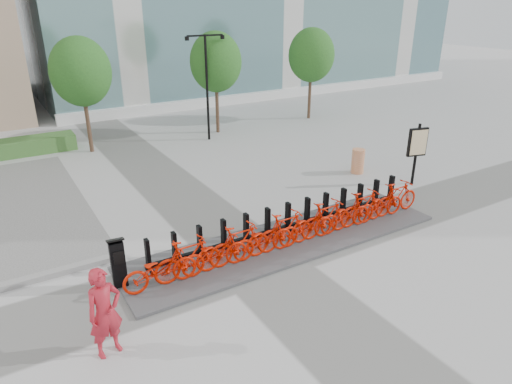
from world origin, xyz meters
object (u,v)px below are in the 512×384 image
worker_red (105,313)px  map_sign (417,145)px  bike_0 (160,269)px  construction_barrel (358,161)px  kiosk (118,262)px

worker_red → map_sign: 12.61m
bike_0 → map_sign: bearing=-81.3°
bike_0 → worker_red: bearing=133.0°
map_sign → worker_red: bearing=-150.6°
map_sign → bike_0: bearing=-156.4°
worker_red → construction_barrel: 12.37m
worker_red → map_sign: (12.20, 3.13, 0.59)m
bike_0 → map_sign: 10.74m
construction_barrel → bike_0: bearing=-159.5°
worker_red → map_sign: size_ratio=0.81×
kiosk → worker_red: bearing=-104.5°
construction_barrel → map_sign: bearing=-64.6°
bike_0 → construction_barrel: 10.28m
worker_red → construction_barrel: (11.25, 5.12, -0.46)m
map_sign → construction_barrel: bearing=130.4°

